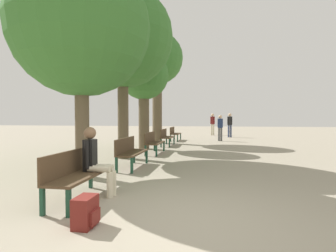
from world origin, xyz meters
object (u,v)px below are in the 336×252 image
(tree_row_2, at_px, (144,77))
(pedestrian_near, at_px, (230,123))
(bench_row_0, at_px, (76,171))
(tree_row_3, at_px, (157,60))
(tree_row_1, at_px, (123,38))
(backpack, at_px, (86,212))
(bench_row_3, at_px, (166,136))
(tree_row_0, at_px, (81,28))
(pedestrian_far, at_px, (213,123))
(pedestrian_mid, at_px, (220,126))
(bench_row_4, at_px, (174,133))
(bench_row_1, at_px, (130,150))
(bench_row_2, at_px, (153,141))
(person_seated, at_px, (96,159))

(tree_row_2, relative_size, pedestrian_near, 2.56)
(bench_row_0, xyz_separation_m, tree_row_3, (-0.76, 10.30, 4.13))
(tree_row_1, height_order, backpack, tree_row_1)
(bench_row_3, bearing_deg, tree_row_3, 117.86)
(tree_row_0, xyz_separation_m, tree_row_1, (0.00, 2.91, 0.63))
(tree_row_2, height_order, pedestrian_far, tree_row_2)
(pedestrian_far, bearing_deg, tree_row_0, -101.13)
(tree_row_1, height_order, pedestrian_near, tree_row_1)
(tree_row_1, bearing_deg, tree_row_2, 90.00)
(tree_row_3, distance_m, pedestrian_mid, 5.41)
(tree_row_2, bearing_deg, bench_row_4, 80.29)
(bench_row_1, distance_m, tree_row_3, 8.46)
(tree_row_3, bearing_deg, bench_row_0, -85.78)
(bench_row_2, relative_size, pedestrian_far, 0.91)
(bench_row_1, xyz_separation_m, pedestrian_near, (3.55, 12.32, 0.51))
(bench_row_1, bearing_deg, bench_row_0, -90.00)
(tree_row_1, distance_m, backpack, 7.00)
(tree_row_3, height_order, pedestrian_mid, tree_row_3)
(pedestrian_mid, bearing_deg, pedestrian_near, 76.59)
(tree_row_0, bearing_deg, bench_row_2, 79.86)
(tree_row_1, distance_m, tree_row_3, 5.74)
(person_seated, bearing_deg, bench_row_4, 91.14)
(tree_row_0, bearing_deg, pedestrian_mid, 71.14)
(tree_row_2, bearing_deg, tree_row_3, 90.00)
(bench_row_1, relative_size, tree_row_2, 0.36)
(tree_row_1, distance_m, pedestrian_mid, 8.85)
(bench_row_4, xyz_separation_m, tree_row_3, (-0.76, -1.52, 4.13))
(tree_row_2, bearing_deg, tree_row_1, -90.00)
(bench_row_3, relative_size, pedestrian_far, 0.91)
(bench_row_1, xyz_separation_m, pedestrian_far, (2.33, 14.39, 0.51))
(tree_row_1, relative_size, pedestrian_near, 3.39)
(bench_row_1, xyz_separation_m, pedestrian_mid, (2.78, 9.06, 0.41))
(bench_row_4, bearing_deg, bench_row_3, -90.00)
(bench_row_0, height_order, pedestrian_near, pedestrian_near)
(pedestrian_near, bearing_deg, tree_row_3, -130.92)
(bench_row_4, relative_size, tree_row_2, 0.36)
(tree_row_3, relative_size, pedestrian_mid, 3.91)
(bench_row_2, height_order, tree_row_0, tree_row_0)
(pedestrian_near, bearing_deg, tree_row_2, -118.65)
(bench_row_4, height_order, tree_row_3, tree_row_3)
(bench_row_3, bearing_deg, backpack, -86.02)
(backpack, bearing_deg, bench_row_1, 99.82)
(bench_row_2, relative_size, pedestrian_mid, 1.01)
(pedestrian_far, bearing_deg, bench_row_4, -112.81)
(tree_row_1, relative_size, tree_row_3, 0.96)
(bench_row_1, relative_size, bench_row_4, 1.00)
(person_seated, relative_size, pedestrian_far, 0.71)
(bench_row_0, relative_size, bench_row_1, 1.00)
(bench_row_1, distance_m, tree_row_2, 5.27)
(tree_row_3, height_order, pedestrian_far, tree_row_3)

